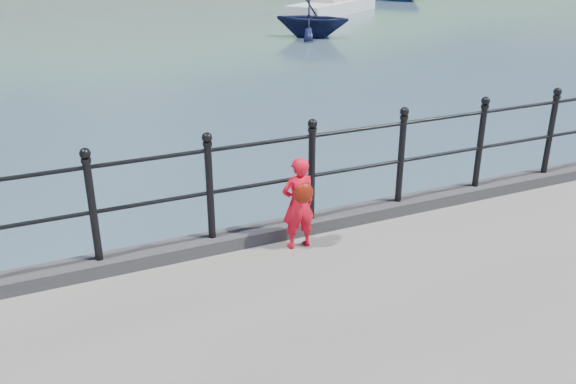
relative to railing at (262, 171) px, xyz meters
name	(u,v)px	position (x,y,z in m)	size (l,w,h in m)	color
ground	(260,306)	(0.00, 0.15, -1.82)	(600.00, 600.00, 0.00)	#2D4251
kerb	(263,233)	(0.00, 0.00, -0.75)	(60.00, 0.30, 0.15)	#28282B
railing	(262,171)	(0.00, 0.00, 0.00)	(18.11, 0.11, 1.20)	black
far_shore	(122,10)	(38.34, 239.56, -24.39)	(830.00, 200.00, 156.00)	#333A21
child	(299,203)	(0.28, -0.33, -0.29)	(0.38, 0.31, 1.05)	red
launch_navy	(312,18)	(9.83, 18.69, -0.98)	(2.78, 3.22, 1.69)	black
sailboat_near	(333,8)	(14.71, 25.97, -1.48)	(7.07, 5.68, 9.75)	silver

